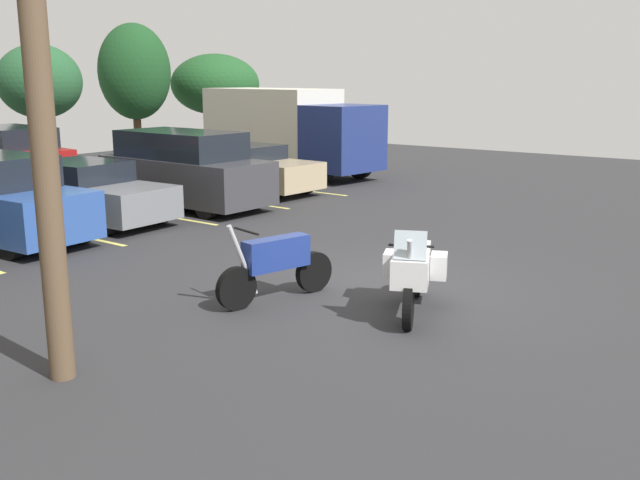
{
  "coord_description": "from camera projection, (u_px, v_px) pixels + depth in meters",
  "views": [
    {
      "loc": [
        -9.93,
        -6.0,
        3.4
      ],
      "look_at": [
        -0.48,
        1.09,
        0.71
      ],
      "focal_mm": 40.64,
      "sensor_mm": 36.0,
      "label": 1
    }
  ],
  "objects": [
    {
      "name": "motorcycle_second",
      "position": [
        276.0,
        264.0,
        11.08
      ],
      "size": [
        2.09,
        0.74,
        1.3
      ],
      "color": "black",
      "rests_on": "ground"
    },
    {
      "name": "car_tan",
      "position": [
        248.0,
        169.0,
        21.59
      ],
      "size": [
        2.02,
        4.59,
        1.4
      ],
      "color": "tan",
      "rests_on": "ground"
    },
    {
      "name": "car_grey",
      "position": [
        88.0,
        193.0,
        17.09
      ],
      "size": [
        2.01,
        4.38,
        1.44
      ],
      "color": "slate",
      "rests_on": "ground"
    },
    {
      "name": "car_far_red",
      "position": [
        13.0,
        158.0,
        22.22
      ],
      "size": [
        2.34,
        4.46,
        1.88
      ],
      "color": "maroon",
      "rests_on": "ground"
    },
    {
      "name": "tree_right",
      "position": [
        39.0,
        82.0,
        27.72
      ],
      "size": [
        3.18,
        3.18,
        4.59
      ],
      "color": "#4C3823",
      "rests_on": "ground"
    },
    {
      "name": "tree_center",
      "position": [
        135.0,
        72.0,
        32.52
      ],
      "size": [
        3.22,
        3.22,
        5.71
      ],
      "color": "#4C3823",
      "rests_on": "ground"
    },
    {
      "name": "car_charcoal",
      "position": [
        184.0,
        169.0,
        19.04
      ],
      "size": [
        2.05,
        4.9,
        1.99
      ],
      "color": "#38383D",
      "rests_on": "ground"
    },
    {
      "name": "ground",
      "position": [
        390.0,
        288.0,
        12.02
      ],
      "size": [
        44.0,
        44.0,
        0.1
      ],
      "primitive_type": "cube",
      "color": "#2D2D30"
    },
    {
      "name": "tree_center_left",
      "position": [
        215.0,
        84.0,
        35.93
      ],
      "size": [
        4.37,
        4.37,
        4.48
      ],
      "color": "#4C3823",
      "rests_on": "ground"
    },
    {
      "name": "parking_stripes",
      "position": [
        52.0,
        230.0,
        16.31
      ],
      "size": [
        16.02,
        5.17,
        0.01
      ],
      "color": "#EAE066",
      "rests_on": "ground"
    },
    {
      "name": "box_truck",
      "position": [
        288.0,
        129.0,
        25.29
      ],
      "size": [
        3.05,
        7.07,
        2.96
      ],
      "color": "navy",
      "rests_on": "ground"
    },
    {
      "name": "motorcycle_touring",
      "position": [
        413.0,
        271.0,
        10.47
      ],
      "size": [
        2.06,
        1.29,
        1.37
      ],
      "color": "black",
      "rests_on": "ground"
    }
  ]
}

